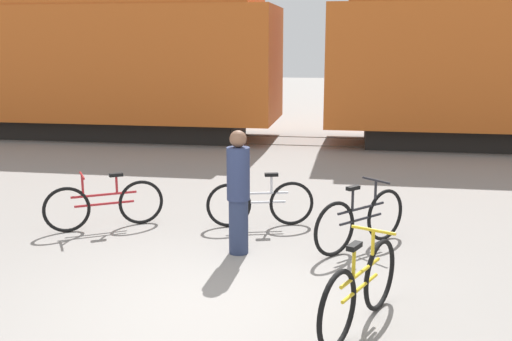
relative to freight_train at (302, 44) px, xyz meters
The scene contains 9 objects.
ground_plane 11.15m from the freight_train, 90.00° to the right, with size 80.00×80.00×0.00m, color gray.
freight_train is the anchor object (origin of this frame).
rail_near 2.75m from the freight_train, 90.00° to the right, with size 69.30×0.07×0.01m, color #4C4238.
rail_far 2.75m from the freight_train, 90.00° to the left, with size 69.30×0.07×0.01m, color #4C4238.
bicycle_yellow 11.33m from the freight_train, 81.82° to the right, with size 0.76×1.61×0.94m.
bicycle_black 9.09m from the freight_train, 79.51° to the right, with size 1.20×1.34×0.91m.
bicycle_maroon 8.96m from the freight_train, 104.43° to the right, with size 1.53×0.97×0.85m.
bicycle_silver 8.24m from the freight_train, 89.18° to the right, with size 1.58×0.54×0.84m.
person_in_navy 9.30m from the freight_train, 89.89° to the right, with size 0.30×0.30×1.64m.
Camera 1 is at (1.47, -5.66, 2.75)m, focal length 42.00 mm.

